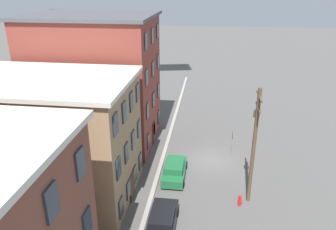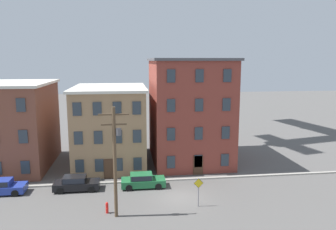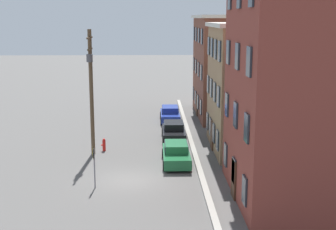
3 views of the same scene
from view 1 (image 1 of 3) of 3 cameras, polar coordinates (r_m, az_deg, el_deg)
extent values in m
plane|color=#565451|center=(31.65, 7.35, -7.76)|extent=(200.00, 200.00, 0.00)
cube|color=#9E998E|center=(31.88, -0.81, -7.16)|extent=(56.00, 0.36, 0.16)
cube|color=#2D3842|center=(13.16, -19.60, -14.14)|extent=(0.90, 0.10, 1.40)
cube|color=#2D3842|center=(17.12, -13.88, -17.70)|extent=(0.90, 0.10, 1.40)
cube|color=#2D3842|center=(15.26, -15.01, -8.16)|extent=(0.90, 0.10, 1.40)
cube|color=#9E7A56|center=(26.12, -19.36, -4.31)|extent=(8.22, 11.70, 9.24)
cube|color=silver|center=(24.47, -20.77, 5.74)|extent=(8.72, 12.20, 0.30)
cube|color=#2D3842|center=(23.28, -8.16, -15.62)|extent=(0.90, 0.10, 1.40)
cube|color=#2D3842|center=(21.53, -8.60, -9.13)|extent=(0.90, 0.10, 1.40)
cube|color=#2D3842|center=(20.11, -9.10, -1.62)|extent=(0.90, 0.10, 1.40)
cube|color=#2D3842|center=(24.86, -6.89, -12.76)|extent=(0.90, 0.10, 1.40)
cube|color=#2D3842|center=(23.24, -7.24, -6.54)|extent=(0.90, 0.10, 1.40)
cube|color=#2D3842|center=(21.93, -7.62, 0.53)|extent=(0.90, 0.10, 1.40)
cube|color=#2D3842|center=(26.52, -5.80, -10.25)|extent=(0.90, 0.10, 1.40)
cube|color=#2D3842|center=(25.00, -6.07, -4.29)|extent=(0.90, 0.10, 1.40)
cube|color=#2D3842|center=(23.79, -6.37, 2.35)|extent=(0.90, 0.10, 1.40)
cube|color=#2D3842|center=(28.22, -4.86, -8.04)|extent=(0.90, 0.10, 1.40)
cube|color=#2D3842|center=(26.80, -5.07, -2.35)|extent=(0.90, 0.10, 1.40)
cube|color=#2D3842|center=(25.68, -5.30, 3.91)|extent=(0.90, 0.10, 1.40)
cube|color=#472D1E|center=(25.93, -6.28, -12.28)|extent=(1.10, 0.10, 2.20)
cube|color=brown|center=(33.89, -12.41, 5.60)|extent=(9.21, 11.54, 12.63)
cube|color=#4C4C51|center=(32.68, -13.38, 16.52)|extent=(9.71, 12.04, 0.30)
cube|color=#2D3842|center=(31.36, -3.44, -4.62)|extent=(0.90, 0.10, 1.40)
cube|color=#2D3842|center=(30.07, -3.58, 0.76)|extent=(0.90, 0.10, 1.40)
cube|color=#2D3842|center=(29.06, -3.73, 6.56)|extent=(0.90, 0.10, 1.40)
cube|color=#2D3842|center=(28.37, -3.89, 12.71)|extent=(0.90, 0.10, 1.40)
cube|color=#2D3842|center=(34.08, -2.48, -2.30)|extent=(0.90, 0.10, 1.40)
cube|color=#2D3842|center=(32.89, -2.57, 2.71)|extent=(0.90, 0.10, 1.40)
cube|color=#2D3842|center=(31.97, -2.66, 8.05)|extent=(0.90, 0.10, 1.40)
cube|color=#2D3842|center=(31.35, -2.77, 13.65)|extent=(0.90, 0.10, 1.40)
cube|color=#2D3842|center=(36.86, -1.66, -0.33)|extent=(0.90, 0.10, 1.40)
cube|color=#2D3842|center=(35.76, -1.71, 4.34)|extent=(0.90, 0.10, 1.40)
cube|color=#2D3842|center=(34.91, -1.77, 9.28)|extent=(0.90, 0.10, 1.40)
cube|color=#2D3842|center=(34.34, -1.84, 14.42)|extent=(0.90, 0.10, 1.40)
cube|color=#472D1E|center=(34.28, -2.46, -3.03)|extent=(1.10, 0.10, 2.20)
cube|color=black|center=(23.46, -1.03, -18.17)|extent=(4.40, 1.80, 0.70)
cube|color=black|center=(22.91, -1.11, -17.31)|extent=(2.20, 1.51, 0.55)
cube|color=#1E232D|center=(22.91, -1.11, -17.31)|extent=(2.02, 1.58, 0.48)
cylinder|color=black|center=(24.80, -2.53, -16.19)|extent=(0.66, 0.22, 0.66)
cylinder|color=black|center=(24.61, 1.54, -16.52)|extent=(0.66, 0.22, 0.66)
cube|color=#1E6638|center=(28.71, 1.16, -9.74)|extent=(4.40, 1.80, 0.70)
cube|color=#1E6638|center=(28.21, 1.12, -8.88)|extent=(2.20, 1.51, 0.55)
cube|color=#1E232D|center=(28.21, 1.12, -8.88)|extent=(2.02, 1.58, 0.48)
cylinder|color=black|center=(30.13, -0.15, -8.50)|extent=(0.66, 0.22, 0.66)
cylinder|color=black|center=(29.98, 3.11, -8.71)|extent=(0.66, 0.22, 0.66)
cylinder|color=black|center=(27.70, -0.98, -11.55)|extent=(0.66, 0.22, 0.66)
cylinder|color=black|center=(27.54, 2.60, -11.80)|extent=(0.66, 0.22, 0.66)
cylinder|color=slate|center=(32.30, 11.05, -4.92)|extent=(0.08, 0.08, 2.42)
cube|color=yellow|center=(31.89, 11.23, -3.44)|extent=(0.80, 0.03, 0.80)
cube|color=black|center=(31.89, 11.21, -3.43)|extent=(0.87, 0.02, 0.87)
cylinder|color=brown|center=(24.60, 14.69, -5.58)|extent=(0.28, 0.28, 9.11)
cube|color=brown|center=(23.07, 15.63, 3.15)|extent=(2.40, 0.12, 0.12)
cube|color=brown|center=(23.33, 15.43, 1.29)|extent=(2.00, 0.12, 0.12)
cylinder|color=#515156|center=(23.87, 15.19, 0.25)|extent=(0.44, 0.44, 0.55)
cylinder|color=red|center=(26.04, 12.36, -14.45)|extent=(0.24, 0.24, 0.80)
sphere|color=red|center=(25.77, 12.44, -13.65)|extent=(0.22, 0.22, 0.22)
cylinder|color=red|center=(26.02, 12.73, -14.37)|extent=(0.10, 0.12, 0.10)
camera|label=2|loc=(36.83, 59.84, 6.56)|focal=35.00mm
camera|label=3|loc=(55.46, 6.65, 16.08)|focal=50.00mm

